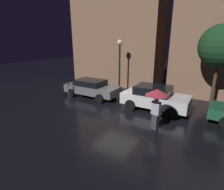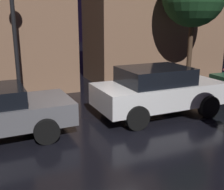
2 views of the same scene
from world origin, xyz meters
name	(u,v)px [view 1 (image 1 of 2)]	position (x,y,z in m)	size (l,w,h in m)	color
ground_plane	(116,110)	(0.00, 0.00, 0.00)	(60.00, 60.00, 0.00)	black
building_facade_left	(117,35)	(-3.88, 6.50, 4.75)	(8.97, 3.00, 9.50)	#8C664C
parked_car_grey	(92,88)	(-3.04, 1.36, 0.72)	(4.39, 1.99, 1.34)	slate
parked_car_white	(155,97)	(2.04, 1.30, 0.81)	(4.09, 2.06, 1.54)	silver
pedestrian_with_umbrella	(157,97)	(2.96, -1.20, 1.67)	(1.11, 1.11, 2.08)	#383842
parking_meter	(68,89)	(-4.17, -0.05, 0.78)	(0.12, 0.10, 1.25)	#4C5154
street_lamp_near	(120,55)	(-1.93, 3.74, 3.13)	(0.45, 0.45, 4.32)	black
street_tree	(221,46)	(5.07, 3.63, 3.90)	(2.57, 2.57, 5.20)	#473323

